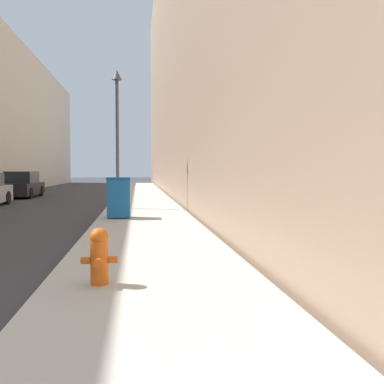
% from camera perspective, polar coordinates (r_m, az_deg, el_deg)
% --- Properties ---
extents(sidewalk_right, '(3.02, 60.00, 0.15)m').
position_cam_1_polar(sidewalk_right, '(21.83, -6.58, -1.23)').
color(sidewalk_right, '#B7B2A8').
rests_on(sidewalk_right, ground).
extents(building_right_stone, '(12.00, 60.00, 20.78)m').
position_cam_1_polar(building_right_stone, '(32.01, 7.66, 18.74)').
color(building_right_stone, '#9E7F66').
rests_on(building_right_stone, ground).
extents(fire_hydrant, '(0.47, 0.36, 0.74)m').
position_cam_1_polar(fire_hydrant, '(5.75, -12.26, -8.17)').
color(fire_hydrant, '#D15614').
rests_on(fire_hydrant, sidewalk_right).
extents(trash_bin, '(0.72, 0.71, 1.28)m').
position_cam_1_polar(trash_bin, '(13.58, -9.74, -0.67)').
color(trash_bin, '#19609E').
rests_on(trash_bin, sidewalk_right).
extents(lamppost, '(0.40, 0.40, 5.42)m').
position_cam_1_polar(lamppost, '(17.21, -9.95, 8.91)').
color(lamppost, '#4C4C51').
rests_on(lamppost, sidewalk_right).
extents(parked_sedan_far, '(1.80, 4.59, 1.58)m').
position_cam_1_polar(parked_sedan_far, '(27.91, -21.71, 0.80)').
color(parked_sedan_far, black).
rests_on(parked_sedan_far, ground).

